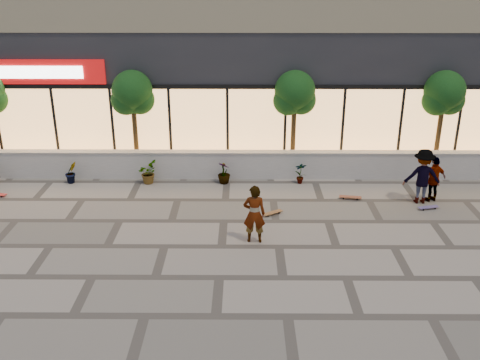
{
  "coord_description": "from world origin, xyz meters",
  "views": [
    {
      "loc": [
        0.62,
        -11.76,
        7.39
      ],
      "look_at": [
        0.51,
        3.49,
        1.3
      ],
      "focal_mm": 40.0,
      "sensor_mm": 36.0,
      "label": 1
    }
  ],
  "objects_px": {
    "tree_mideast": "(295,95)",
    "skateboard_center": "(272,213)",
    "skater_right_near": "(434,179)",
    "skateboard_right_near": "(350,197)",
    "tree_midwest": "(132,95)",
    "tree_east": "(444,96)",
    "skater_right_far": "(422,176)",
    "skateboard_right_far": "(428,207)",
    "skater_center": "(254,214)"
  },
  "relations": [
    {
      "from": "tree_east",
      "to": "skateboard_right_far",
      "type": "xyz_separation_m",
      "value": [
        -1.31,
        -3.49,
        -2.92
      ]
    },
    {
      "from": "skateboard_right_near",
      "to": "skateboard_right_far",
      "type": "relative_size",
      "value": 1.06
    },
    {
      "from": "skater_right_near",
      "to": "skateboard_right_near",
      "type": "distance_m",
      "value": 2.81
    },
    {
      "from": "tree_mideast",
      "to": "skateboard_center",
      "type": "relative_size",
      "value": 5.63
    },
    {
      "from": "tree_mideast",
      "to": "skateboard_center",
      "type": "xyz_separation_m",
      "value": [
        -0.95,
        -3.95,
        -2.91
      ]
    },
    {
      "from": "tree_east",
      "to": "tree_midwest",
      "type": "bearing_deg",
      "value": 180.0
    },
    {
      "from": "skater_right_far",
      "to": "skateboard_center",
      "type": "bearing_deg",
      "value": 15.09
    },
    {
      "from": "skater_right_near",
      "to": "skateboard_right_far",
      "type": "distance_m",
      "value": 1.04
    },
    {
      "from": "skater_right_far",
      "to": "skateboard_right_far",
      "type": "height_order",
      "value": "skater_right_far"
    },
    {
      "from": "tree_mideast",
      "to": "skater_center",
      "type": "xyz_separation_m",
      "value": [
        -1.57,
        -5.74,
        -2.11
      ]
    },
    {
      "from": "tree_midwest",
      "to": "skater_right_far",
      "type": "bearing_deg",
      "value": -16.16
    },
    {
      "from": "skater_right_near",
      "to": "skateboard_center",
      "type": "bearing_deg",
      "value": -9.47
    },
    {
      "from": "tree_east",
      "to": "skater_right_near",
      "type": "height_order",
      "value": "tree_east"
    },
    {
      "from": "skater_right_near",
      "to": "skater_right_far",
      "type": "relative_size",
      "value": 0.84
    },
    {
      "from": "skater_center",
      "to": "skater_right_near",
      "type": "distance_m",
      "value": 6.74
    },
    {
      "from": "tree_east",
      "to": "skater_right_near",
      "type": "distance_m",
      "value": 3.71
    },
    {
      "from": "tree_midwest",
      "to": "tree_mideast",
      "type": "relative_size",
      "value": 1.0
    },
    {
      "from": "tree_midwest",
      "to": "skateboard_right_near",
      "type": "height_order",
      "value": "tree_midwest"
    },
    {
      "from": "skater_center",
      "to": "skater_right_near",
      "type": "height_order",
      "value": "skater_center"
    },
    {
      "from": "skateboard_center",
      "to": "tree_east",
      "type": "bearing_deg",
      "value": -1.62
    },
    {
      "from": "skateboard_right_far",
      "to": "tree_midwest",
      "type": "bearing_deg",
      "value": 147.24
    },
    {
      "from": "tree_midwest",
      "to": "skateboard_right_far",
      "type": "xyz_separation_m",
      "value": [
        10.19,
        -3.49,
        -2.92
      ]
    },
    {
      "from": "tree_midwest",
      "to": "tree_mideast",
      "type": "distance_m",
      "value": 6.0
    },
    {
      "from": "tree_east",
      "to": "skater_right_far",
      "type": "bearing_deg",
      "value": -116.23
    },
    {
      "from": "tree_midwest",
      "to": "skater_right_near",
      "type": "height_order",
      "value": "tree_midwest"
    },
    {
      "from": "skateboard_center",
      "to": "skateboard_right_near",
      "type": "relative_size",
      "value": 0.91
    },
    {
      "from": "tree_midwest",
      "to": "skater_center",
      "type": "xyz_separation_m",
      "value": [
        4.43,
        -5.74,
        -2.11
      ]
    },
    {
      "from": "tree_mideast",
      "to": "skateboard_right_far",
      "type": "distance_m",
      "value": 6.19
    },
    {
      "from": "skater_center",
      "to": "skater_right_far",
      "type": "bearing_deg",
      "value": -152.53
    },
    {
      "from": "skateboard_right_near",
      "to": "skater_right_near",
      "type": "bearing_deg",
      "value": 6.87
    },
    {
      "from": "tree_mideast",
      "to": "skater_center",
      "type": "distance_m",
      "value": 6.31
    },
    {
      "from": "tree_mideast",
      "to": "skater_right_far",
      "type": "xyz_separation_m",
      "value": [
        4.06,
        -2.92,
        -2.05
      ]
    },
    {
      "from": "tree_mideast",
      "to": "skateboard_right_near",
      "type": "relative_size",
      "value": 5.11
    },
    {
      "from": "tree_east",
      "to": "skateboard_right_near",
      "type": "relative_size",
      "value": 5.11
    },
    {
      "from": "skater_right_far",
      "to": "skater_center",
      "type": "bearing_deg",
      "value": 29.99
    },
    {
      "from": "skater_center",
      "to": "tree_midwest",
      "type": "bearing_deg",
      "value": -51.45
    },
    {
      "from": "tree_mideast",
      "to": "skater_right_far",
      "type": "relative_size",
      "value": 2.09
    },
    {
      "from": "tree_east",
      "to": "skateboard_right_near",
      "type": "height_order",
      "value": "tree_east"
    },
    {
      "from": "skater_right_far",
      "to": "skateboard_center",
      "type": "xyz_separation_m",
      "value": [
        -5.01,
        -1.04,
        -0.86
      ]
    },
    {
      "from": "skateboard_right_far",
      "to": "skateboard_center",
      "type": "bearing_deg",
      "value": 171.26
    },
    {
      "from": "tree_east",
      "to": "skater_right_near",
      "type": "xyz_separation_m",
      "value": [
        -1.0,
        -2.81,
        -2.2
      ]
    },
    {
      "from": "skater_right_near",
      "to": "tree_east",
      "type": "bearing_deg",
      "value": -130.95
    },
    {
      "from": "skater_right_near",
      "to": "skateboard_right_near",
      "type": "height_order",
      "value": "skater_right_near"
    },
    {
      "from": "tree_mideast",
      "to": "skater_right_far",
      "type": "distance_m",
      "value": 5.4
    },
    {
      "from": "tree_mideast",
      "to": "skateboard_center",
      "type": "height_order",
      "value": "tree_mideast"
    },
    {
      "from": "tree_mideast",
      "to": "skateboard_center",
      "type": "distance_m",
      "value": 5.0
    },
    {
      "from": "tree_midwest",
      "to": "tree_east",
      "type": "xyz_separation_m",
      "value": [
        11.5,
        0.0,
        0.0
      ]
    },
    {
      "from": "tree_midwest",
      "to": "tree_east",
      "type": "relative_size",
      "value": 1.0
    },
    {
      "from": "skater_right_near",
      "to": "skateboard_right_far",
      "type": "xyz_separation_m",
      "value": [
        -0.31,
        -0.69,
        -0.71
      ]
    },
    {
      "from": "skater_center",
      "to": "skateboard_right_near",
      "type": "relative_size",
      "value": 2.27
    }
  ]
}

